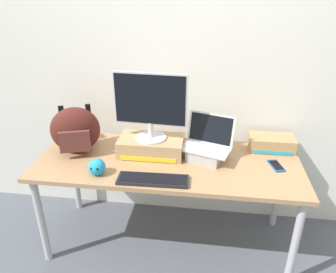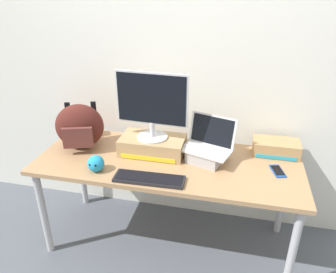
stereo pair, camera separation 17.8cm
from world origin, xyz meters
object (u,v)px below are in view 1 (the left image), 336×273
Objects in this scene: toner_box_yellow at (151,146)px; plush_toy at (97,167)px; desktop_monitor at (150,105)px; messenger_backpack at (75,130)px; external_keyboard at (153,180)px; cell_phone at (276,166)px; toner_box_cyan at (271,143)px; coffee_mug at (88,132)px; open_laptop at (206,150)px.

toner_box_yellow is 0.43m from plush_toy.
desktop_monitor is 0.57m from messenger_backpack.
plush_toy is at bearing -128.89° from desktop_monitor.
external_keyboard is 0.83m from cell_phone.
cell_phone is 1.47× the size of plush_toy.
cell_phone is at bearing 12.24° from plush_toy.
toner_box_cyan is (1.38, 0.21, -0.11)m from messenger_backpack.
plush_toy is at bearing -67.96° from messenger_backpack.
messenger_backpack reaches higher than cell_phone.
coffee_mug is at bearing 136.82° from external_keyboard.
toner_box_yellow is 0.87m from toner_box_cyan.
cell_phone is (0.85, -0.07, -0.36)m from desktop_monitor.
desktop_monitor reaches higher than open_laptop.
toner_box_yellow is at bearing 88.62° from desktop_monitor.
open_laptop is at bearing -17.67° from messenger_backpack.
external_keyboard is 1.38× the size of toner_box_cyan.
cell_phone is at bearing 17.89° from external_keyboard.
toner_box_yellow reaches higher than cell_phone.
desktop_monitor is at bearing 100.02° from external_keyboard.
desktop_monitor is at bearing -165.25° from open_laptop.
external_keyboard is at bearing -45.93° from messenger_backpack.
toner_box_cyan is (1.14, 0.49, -0.00)m from plush_toy.
plush_toy is at bearing -64.23° from coffee_mug.
open_laptop is 3.12× the size of coffee_mug.
desktop_monitor is at bearing -94.94° from toner_box_yellow.
plush_toy reaches higher than external_keyboard.
toner_box_yellow is at bearing -19.05° from coffee_mug.
cell_phone is at bearing -4.68° from toner_box_yellow.
open_laptop is 1.18× the size of toner_box_cyan.
open_laptop is 3.50× the size of plush_toy.
external_keyboard is at bearing -41.38° from coffee_mug.
plush_toy reaches higher than toner_box_cyan.
toner_box_yellow is 0.54m from messenger_backpack.
toner_box_yellow is 3.71× the size of coffee_mug.
messenger_backpack is 2.47× the size of cell_phone.
messenger_backpack reaches higher than plush_toy.
cell_phone is (0.47, -0.05, -0.06)m from open_laptop.
cell_phone is at bearing -1.05° from desktop_monitor.
messenger_backpack is at bearing -173.04° from desktop_monitor.
coffee_mug is (-0.60, 0.53, 0.04)m from external_keyboard.
coffee_mug is at bearing 179.75° from toner_box_cyan.
toner_box_cyan is (0.85, 0.18, -0.01)m from toner_box_yellow.
external_keyboard is at bearing -4.92° from plush_toy.
toner_box_cyan is at bearing 41.11° from open_laptop.
plush_toy reaches higher than coffee_mug.
open_laptop is (0.39, -0.02, 0.01)m from toner_box_yellow.
cell_phone is at bearing -19.87° from messenger_backpack.
toner_box_yellow is at bearing 47.64° from plush_toy.
messenger_backpack reaches higher than open_laptop.
messenger_backpack is at bearing 130.37° from plush_toy.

